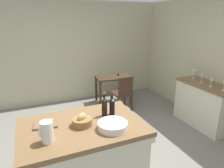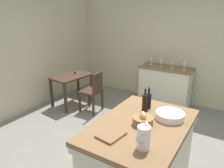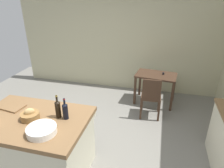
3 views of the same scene
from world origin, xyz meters
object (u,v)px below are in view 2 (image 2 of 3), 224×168
wine_glass_middle (161,62)px  wash_bowl (170,115)px  island_table (140,154)px  wine_bottle_dark (149,100)px  wine_glass_far_left (185,64)px  wine_bottle_amber (145,102)px  pitcher (144,137)px  side_cabinet (165,86)px  wooden_chair (93,91)px  bread_basket (143,120)px  writing_desk (72,80)px  cutting_board (111,135)px  wine_glass_left (173,64)px  wine_glass_right (151,59)px

wine_glass_middle → wash_bowl: bearing=-157.6°
island_table → wine_bottle_dark: 0.71m
wash_bowl → wine_glass_far_left: 2.44m
island_table → wine_glass_far_left: 2.76m
wine_bottle_dark → wine_bottle_amber: size_ratio=0.92×
pitcher → wine_bottle_dark: (0.87, 0.32, -0.00)m
side_cabinet → wine_bottle_amber: (-2.38, -0.51, 0.59)m
wooden_chair → bread_basket: size_ratio=3.80×
wooden_chair → wine_bottle_amber: 2.11m
writing_desk → wine_glass_middle: bearing=-54.8°
island_table → writing_desk: 2.90m
cutting_board → wine_glass_far_left: 3.10m
wine_glass_left → cutting_board: bearing=-174.3°
wine_glass_left → wine_glass_right: size_ratio=0.82×
wash_bowl → wooden_chair: bearing=60.7°
cutting_board → pitcher: bearing=-92.7°
wooden_chair → wine_glass_middle: wine_glass_middle is taller
writing_desk → pitcher: bearing=-125.7°
wine_bottle_dark → wine_glass_right: wine_bottle_dark is taller
wooden_chair → wine_glass_middle: bearing=-39.9°
wine_bottle_dark → wine_bottle_amber: wine_bottle_amber is taller
wine_glass_left → wine_glass_middle: (0.05, 0.28, 0.00)m
wine_bottle_dark → wine_glass_right: (2.33, 0.92, -0.00)m
pitcher → wine_bottle_amber: size_ratio=0.86×
wine_glass_far_left → wine_glass_left: size_ratio=1.21×
writing_desk → wash_bowl: wash_bowl is taller
wine_glass_right → island_table: bearing=-159.6°
wine_glass_left → wine_glass_right: 0.57m
wine_glass_left → wine_glass_right: (0.11, 0.56, 0.02)m
wash_bowl → wine_bottle_amber: 0.36m
wine_bottle_dark → island_table: bearing=-166.1°
wooden_chair → wine_glass_right: size_ratio=4.86×
side_cabinet → wine_glass_middle: wine_glass_middle is taller
wine_glass_far_left → wine_glass_right: 0.82m
wash_bowl → bread_basket: bearing=144.1°
wooden_chair → cutting_board: (-1.86, -1.65, 0.43)m
wash_bowl → wine_glass_far_left: wine_glass_far_left is taller
wine_glass_left → island_table: bearing=-169.9°
wine_glass_left → bread_basket: bearing=-169.6°
writing_desk → wine_glass_middle: (1.21, -1.71, 0.41)m
wine_glass_left → wash_bowl: bearing=-163.2°
wine_glass_right → cutting_board: bearing=-164.8°
writing_desk → pitcher: size_ratio=3.46×
island_table → wine_bottle_amber: 0.66m
island_table → wash_bowl: size_ratio=4.24×
cutting_board → wine_bottle_dark: (0.85, -0.06, 0.11)m
wine_bottle_dark → wine_bottle_amber: (-0.11, 0.01, 0.01)m
side_cabinet → wine_bottle_amber: size_ratio=3.73×
wooden_chair → wine_glass_far_left: bearing=-52.2°
wooden_chair → wine_glass_far_left: wine_glass_far_left is taller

